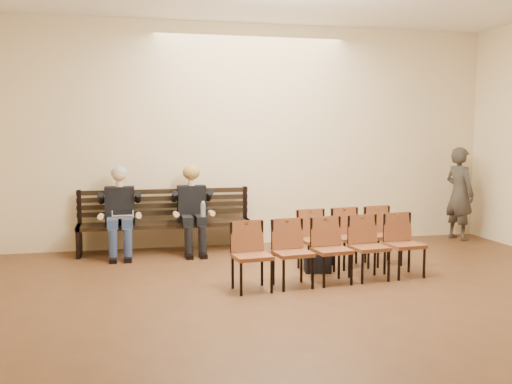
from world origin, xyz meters
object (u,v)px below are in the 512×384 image
passerby (460,187)px  seated_man (120,213)px  chair_row_back (332,251)px  water_bottle (203,218)px  chair_row_front (351,238)px  bag (317,263)px  bench (166,237)px  seated_woman (193,212)px  laptop (123,219)px

passerby → seated_man: bearing=77.0°
seated_man → chair_row_back: bearing=-40.8°
water_bottle → chair_row_front: chair_row_front is taller
chair_row_back → passerby: bearing=29.3°
water_bottle → bag: bearing=-44.3°
water_bottle → seated_man: bearing=165.7°
bench → seated_man: size_ratio=2.05×
seated_man → bag: seated_man is taller
water_bottle → chair_row_front: bearing=-31.5°
water_bottle → chair_row_front: (1.83, -1.12, -0.17)m
seated_man → chair_row_back: seated_man is taller
seated_woman → seated_man: bearing=180.0°
seated_woman → bag: 2.19m
seated_man → seated_woman: bearing=0.0°
chair_row_back → seated_man: bearing=133.0°
chair_row_back → chair_row_front: bearing=47.2°
seated_woman → chair_row_back: (1.42, -2.14, -0.21)m
bench → chair_row_back: chair_row_back is taller
bench → seated_woman: seated_woman is taller
bag → passerby: (3.06, 1.64, 0.77)m
laptop → chair_row_back: 3.15m
bench → laptop: 0.76m
passerby → water_bottle: bearing=81.1°
seated_man → water_bottle: 1.22m
laptop → bench: bearing=35.0°
bag → chair_row_back: bearing=-91.4°
bench → passerby: passerby is taller
seated_man → seated_woman: (1.06, 0.00, -0.03)m
chair_row_back → water_bottle: bearing=119.1°
bench → seated_man: (-0.67, -0.12, 0.41)m
water_bottle → chair_row_back: (1.30, -1.84, -0.17)m
seated_man → chair_row_back: size_ratio=0.52×
bench → passerby: size_ratio=1.45×
seated_man → bag: size_ratio=3.81×
bag → chair_row_front: chair_row_front is taller
seated_man → seated_woman: 1.06m
seated_man → chair_row_front: bearing=-25.3°
water_bottle → seated_woman: bearing=112.0°
seated_man → passerby: 5.56m
passerby → chair_row_back: 3.81m
laptop → chair_row_front: bearing=-11.0°
bench → seated_woman: size_ratio=2.14×
seated_woman → bag: size_ratio=3.66×
seated_man → bag: bearing=-32.4°
chair_row_back → bench: bearing=122.5°
bag → chair_row_front: 0.61m
seated_woman → laptop: 1.03m
water_bottle → chair_row_back: size_ratio=0.10×
bench → seated_man: 0.79m
seated_woman → bag: bearing=-47.8°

